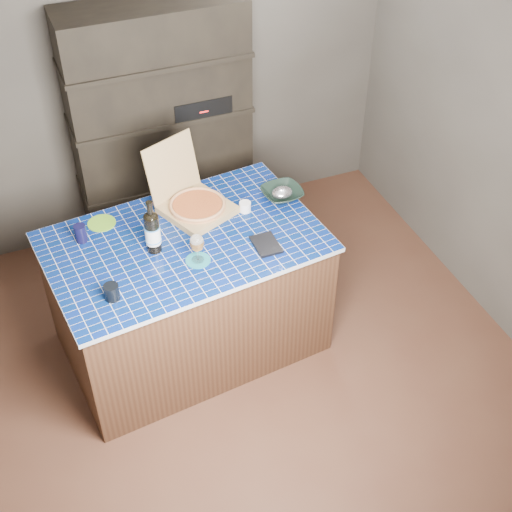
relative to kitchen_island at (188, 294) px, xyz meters
name	(u,v)px	position (x,y,z in m)	size (l,w,h in m)	color
room	(240,218)	(0.20, -0.39, 0.82)	(3.50, 3.50, 3.50)	#503122
shelving_unit	(162,131)	(0.21, 1.14, 0.47)	(1.20, 0.41, 1.80)	black
kitchen_island	(188,294)	(0.00, 0.00, 0.00)	(1.67, 1.16, 0.86)	#482C1C
pizza_box	(195,203)	(0.15, 0.24, 0.49)	(0.51, 0.55, 0.40)	#AA8357
mead_bottle	(152,232)	(-0.18, -0.02, 0.56)	(0.09, 0.09, 0.34)	black
teal_trivet	(198,260)	(0.02, -0.20, 0.43)	(0.14, 0.14, 0.01)	#176F7B
wine_glass	(197,243)	(0.02, -0.20, 0.56)	(0.08, 0.08, 0.18)	white
tumbler	(112,292)	(-0.49, -0.32, 0.47)	(0.08, 0.08, 0.09)	black
dvd_case	(266,244)	(0.42, -0.22, 0.44)	(0.14, 0.19, 0.02)	black
bowl	(282,194)	(0.69, 0.17, 0.46)	(0.25, 0.25, 0.06)	black
foil_contents	(282,192)	(0.69, 0.17, 0.47)	(0.13, 0.11, 0.06)	silver
white_jar	(245,207)	(0.43, 0.13, 0.46)	(0.07, 0.07, 0.06)	white
navy_cup	(81,233)	(-0.54, 0.22, 0.48)	(0.07, 0.07, 0.11)	black
green_trivet	(102,223)	(-0.40, 0.33, 0.43)	(0.17, 0.17, 0.01)	#63A623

